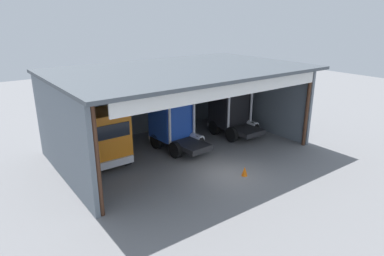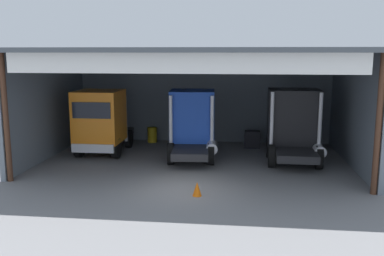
{
  "view_description": "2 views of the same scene",
  "coord_description": "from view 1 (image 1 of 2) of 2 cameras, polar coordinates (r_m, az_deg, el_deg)",
  "views": [
    {
      "loc": [
        -12.3,
        -13.35,
        8.88
      ],
      "look_at": [
        0.0,
        3.36,
        1.92
      ],
      "focal_mm": 31.61,
      "sensor_mm": 36.0,
      "label": 1
    },
    {
      "loc": [
        2.29,
        -16.62,
        5.51
      ],
      "look_at": [
        0.0,
        3.36,
        1.92
      ],
      "focal_mm": 39.82,
      "sensor_mm": 36.0,
      "label": 2
    }
  ],
  "objects": [
    {
      "name": "ground_plane",
      "position": [
        20.2,
        5.71,
        -7.63
      ],
      "size": [
        80.0,
        80.0,
        0.0
      ],
      "primitive_type": "plane",
      "color": "slate",
      "rests_on": "ground"
    },
    {
      "name": "truck_black_center_left_bay",
      "position": [
        26.17,
        6.68,
        3.0
      ],
      "size": [
        2.71,
        4.23,
        3.68
      ],
      "rotation": [
        0.0,
        0.0,
        -0.02
      ],
      "color": "black",
      "rests_on": "ground"
    },
    {
      "name": "oil_drum",
      "position": [
        25.44,
        -13.08,
        -1.29
      ],
      "size": [
        0.58,
        0.58,
        0.92
      ],
      "primitive_type": "cylinder",
      "color": "gold",
      "rests_on": "ground"
    },
    {
      "name": "workshop_shed",
      "position": [
        23.21,
        -3.47,
        6.28
      ],
      "size": [
        16.24,
        10.52,
        5.7
      ],
      "color": "slate",
      "rests_on": "ground"
    },
    {
      "name": "traffic_cone",
      "position": [
        19.96,
        8.87,
        -7.22
      ],
      "size": [
        0.36,
        0.36,
        0.56
      ],
      "primitive_type": "cone",
      "color": "orange",
      "rests_on": "ground"
    },
    {
      "name": "truck_blue_center_right_bay",
      "position": [
        23.28,
        -3.13,
        0.92
      ],
      "size": [
        2.69,
        4.69,
        3.55
      ],
      "rotation": [
        0.0,
        0.0,
        0.07
      ],
      "color": "#1E47B7",
      "rests_on": "ground"
    },
    {
      "name": "tool_cart",
      "position": [
        27.54,
        -0.63,
        0.82
      ],
      "size": [
        0.9,
        0.6,
        1.0
      ],
      "primitive_type": "cube",
      "color": "black",
      "rests_on": "ground"
    },
    {
      "name": "truck_orange_yard_outside",
      "position": [
        21.26,
        -14.7,
        -1.44
      ],
      "size": [
        2.51,
        5.24,
        3.52
      ],
      "rotation": [
        0.0,
        0.0,
        3.15
      ],
      "color": "orange",
      "rests_on": "ground"
    }
  ]
}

